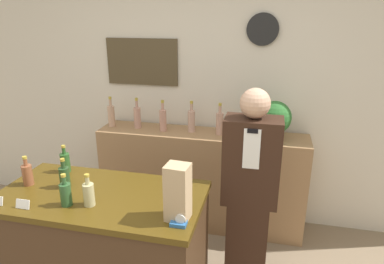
% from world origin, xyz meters
% --- Properties ---
extents(back_wall, '(5.20, 0.09, 2.70)m').
position_xyz_m(back_wall, '(-0.00, 2.00, 1.35)').
color(back_wall, beige).
rests_on(back_wall, ground_plane).
extents(back_shelf, '(2.02, 0.40, 0.99)m').
position_xyz_m(back_shelf, '(0.08, 1.74, 0.49)').
color(back_shelf, '#9E754C').
rests_on(back_shelf, ground_plane).
extents(display_counter, '(1.34, 0.69, 0.96)m').
position_xyz_m(display_counter, '(-0.33, 0.49, 0.48)').
color(display_counter, '#422B19').
rests_on(display_counter, ground_plane).
extents(shopkeeper, '(0.40, 0.25, 1.60)m').
position_xyz_m(shopkeeper, '(0.60, 1.00, 0.80)').
color(shopkeeper, '#331E14').
rests_on(shopkeeper, ground_plane).
extents(potted_plant, '(0.29, 0.29, 0.36)m').
position_xyz_m(potted_plant, '(0.75, 1.70, 1.18)').
color(potted_plant, '#9E998E').
rests_on(potted_plant, back_shelf).
extents(paper_bag, '(0.14, 0.13, 0.33)m').
position_xyz_m(paper_bag, '(0.24, 0.34, 1.13)').
color(paper_bag, tan).
rests_on(paper_bag, display_counter).
extents(tape_dispenser, '(0.09, 0.06, 0.07)m').
position_xyz_m(tape_dispenser, '(0.26, 0.27, 0.98)').
color(tape_dispenser, '#2D66A8').
rests_on(tape_dispenser, display_counter).
extents(price_card_right, '(0.09, 0.02, 0.06)m').
position_xyz_m(price_card_right, '(-0.70, 0.23, 0.99)').
color(price_card_right, white).
rests_on(price_card_right, display_counter).
extents(counter_bottle_0, '(0.07, 0.07, 0.21)m').
position_xyz_m(counter_bottle_0, '(-0.87, 0.50, 1.04)').
color(counter_bottle_0, brown).
rests_on(counter_bottle_0, display_counter).
extents(counter_bottle_1, '(0.07, 0.07, 0.21)m').
position_xyz_m(counter_bottle_1, '(-0.73, 0.74, 1.04)').
color(counter_bottle_1, '#2C5A28').
rests_on(counter_bottle_1, display_counter).
extents(counter_bottle_2, '(0.07, 0.07, 0.21)m').
position_xyz_m(counter_bottle_2, '(-0.60, 0.52, 1.04)').
color(counter_bottle_2, '#294724').
rests_on(counter_bottle_2, display_counter).
extents(counter_bottle_3, '(0.07, 0.07, 0.21)m').
position_xyz_m(counter_bottle_3, '(-0.46, 0.32, 1.04)').
color(counter_bottle_3, '#2E552C').
rests_on(counter_bottle_3, display_counter).
extents(counter_bottle_4, '(0.07, 0.07, 0.21)m').
position_xyz_m(counter_bottle_4, '(-0.33, 0.35, 1.04)').
color(counter_bottle_4, tan).
rests_on(counter_bottle_4, display_counter).
extents(shelf_bottle_0, '(0.07, 0.07, 0.30)m').
position_xyz_m(shelf_bottle_0, '(-0.84, 1.75, 1.10)').
color(shelf_bottle_0, tan).
rests_on(shelf_bottle_0, back_shelf).
extents(shelf_bottle_1, '(0.07, 0.07, 0.30)m').
position_xyz_m(shelf_bottle_1, '(-0.57, 1.76, 1.10)').
color(shelf_bottle_1, tan).
rests_on(shelf_bottle_1, back_shelf).
extents(shelf_bottle_2, '(0.07, 0.07, 0.30)m').
position_xyz_m(shelf_bottle_2, '(-0.29, 1.73, 1.10)').
color(shelf_bottle_2, tan).
rests_on(shelf_bottle_2, back_shelf).
extents(shelf_bottle_3, '(0.07, 0.07, 0.30)m').
position_xyz_m(shelf_bottle_3, '(-0.02, 1.76, 1.10)').
color(shelf_bottle_3, tan).
rests_on(shelf_bottle_3, back_shelf).
extents(shelf_bottle_4, '(0.07, 0.07, 0.30)m').
position_xyz_m(shelf_bottle_4, '(0.26, 1.74, 1.10)').
color(shelf_bottle_4, tan).
rests_on(shelf_bottle_4, back_shelf).
extents(shelf_bottle_5, '(0.07, 0.07, 0.30)m').
position_xyz_m(shelf_bottle_5, '(0.53, 1.73, 1.10)').
color(shelf_bottle_5, tan).
rests_on(shelf_bottle_5, back_shelf).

